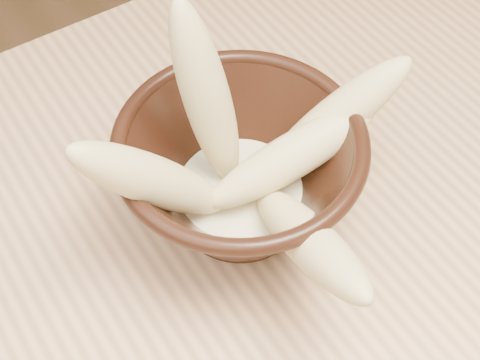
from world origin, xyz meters
name	(u,v)px	position (x,y,z in m)	size (l,w,h in m)	color
bowl	(240,173)	(-0.23, 0.12, 0.81)	(0.18, 0.18, 0.10)	black
milk_puddle	(240,192)	(-0.23, 0.12, 0.78)	(0.10, 0.10, 0.01)	beige
banana_upright	(207,98)	(-0.24, 0.15, 0.86)	(0.03, 0.03, 0.16)	#E3CB86
banana_left	(154,181)	(-0.29, 0.12, 0.84)	(0.03, 0.03, 0.15)	#E3CB86
banana_right	(334,120)	(-0.16, 0.11, 0.83)	(0.03, 0.03, 0.14)	#E3CB86
banana_across	(293,156)	(-0.20, 0.10, 0.82)	(0.03, 0.03, 0.14)	#E3CB86
banana_front	(308,240)	(-0.23, 0.04, 0.82)	(0.03, 0.03, 0.15)	#E3CB86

